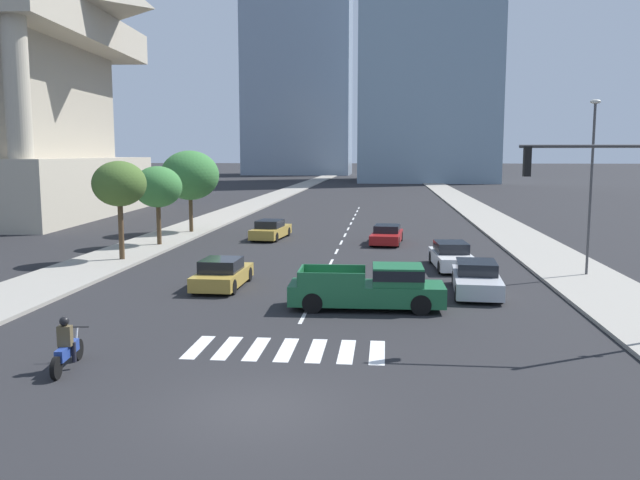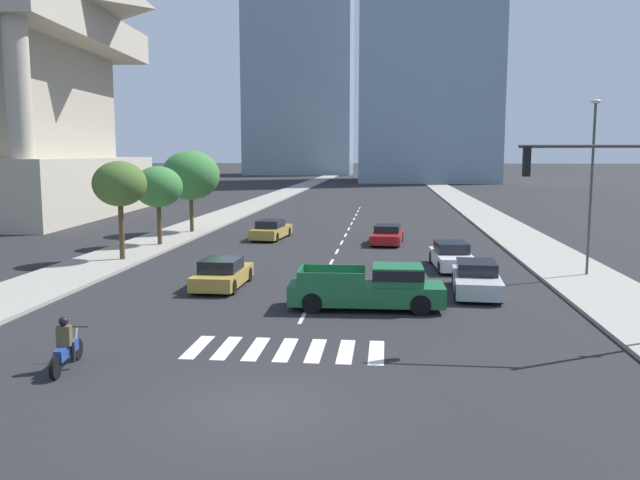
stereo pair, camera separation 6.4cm
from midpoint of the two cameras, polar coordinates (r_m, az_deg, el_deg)
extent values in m
plane|color=#232326|center=(15.63, -5.52, -14.33)|extent=(800.00, 800.00, 0.00)
cube|color=gray|center=(45.52, 17.45, -0.08)|extent=(4.00, 260.00, 0.15)
cube|color=gray|center=(47.05, -12.80, 0.31)|extent=(4.00, 260.00, 0.15)
cube|color=silver|center=(20.43, -10.50, -9.12)|extent=(0.45, 2.41, 0.01)
cube|color=silver|center=(20.20, -8.02, -9.26)|extent=(0.45, 2.41, 0.01)
cube|color=silver|center=(20.01, -5.48, -9.39)|extent=(0.45, 2.41, 0.01)
cube|color=silver|center=(19.86, -2.90, -9.50)|extent=(0.45, 2.41, 0.01)
cube|color=silver|center=(19.74, -0.28, -9.59)|extent=(0.45, 2.41, 0.01)
cube|color=silver|center=(19.67, 2.36, -9.66)|extent=(0.45, 2.41, 0.01)
cube|color=silver|center=(19.64, 5.02, -9.71)|extent=(0.45, 2.41, 0.01)
cube|color=silver|center=(23.67, -1.42, -6.69)|extent=(0.14, 2.00, 0.01)
cube|color=silver|center=(27.54, -0.36, -4.66)|extent=(0.14, 2.00, 0.01)
cube|color=silver|center=(31.44, 0.43, -3.14)|extent=(0.14, 2.00, 0.01)
cube|color=silver|center=(35.37, 1.05, -1.95)|extent=(0.14, 2.00, 0.01)
cube|color=silver|center=(39.30, 1.54, -1.00)|extent=(0.14, 2.00, 0.01)
cube|color=silver|center=(43.25, 1.94, -0.22)|extent=(0.14, 2.00, 0.01)
cube|color=silver|center=(47.21, 2.27, 0.43)|extent=(0.14, 2.00, 0.01)
cube|color=silver|center=(51.18, 2.56, 0.98)|extent=(0.14, 2.00, 0.01)
cube|color=silver|center=(55.15, 2.80, 1.45)|extent=(0.14, 2.00, 0.01)
cube|color=silver|center=(59.12, 3.01, 1.85)|extent=(0.14, 2.00, 0.01)
cube|color=silver|center=(63.10, 3.19, 2.21)|extent=(0.14, 2.00, 0.01)
cube|color=silver|center=(67.08, 3.35, 2.52)|extent=(0.14, 2.00, 0.01)
cube|color=silver|center=(71.06, 3.50, 2.80)|extent=(0.14, 2.00, 0.01)
cylinder|color=black|center=(20.06, -20.27, -8.91)|extent=(0.19, 0.61, 0.60)
cylinder|color=black|center=(18.59, -21.93, -10.28)|extent=(0.19, 0.61, 0.60)
cube|color=navy|center=(19.26, -21.10, -8.94)|extent=(0.38, 1.33, 0.32)
cylinder|color=#B2B2B7|center=(19.89, -20.40, -8.15)|extent=(0.10, 0.32, 0.67)
cylinder|color=black|center=(19.84, -20.40, -7.09)|extent=(0.70, 0.12, 0.04)
cube|color=brown|center=(19.05, -21.26, -7.77)|extent=(0.39, 0.28, 0.55)
sphere|color=black|center=(18.95, -21.32, -6.58)|extent=(0.26, 0.26, 0.26)
cylinder|color=black|center=(19.33, -21.60, -9.06)|extent=(0.13, 0.13, 0.55)
cylinder|color=black|center=(19.21, -20.58, -9.11)|extent=(0.13, 0.13, 0.55)
cube|color=#1E6038|center=(24.81, 4.12, -4.64)|extent=(5.84, 2.04, 0.75)
cube|color=#1E6038|center=(24.69, 6.83, -3.02)|extent=(1.89, 1.79, 0.70)
cube|color=black|center=(24.67, 6.83, -2.83)|extent=(1.92, 1.83, 0.39)
cube|color=#1E6038|center=(25.62, 1.29, -2.76)|extent=(2.44, 0.14, 0.55)
cube|color=#1E6038|center=(23.83, 1.04, -3.53)|extent=(2.44, 0.14, 0.55)
cube|color=#1E6038|center=(24.82, -1.64, -3.09)|extent=(0.12, 1.83, 0.55)
cylinder|color=black|center=(25.75, 8.53, -4.75)|extent=(0.77, 0.28, 0.76)
cylinder|color=black|center=(24.10, 8.81, -5.60)|extent=(0.77, 0.28, 0.76)
cylinder|color=black|center=(25.77, -0.27, -4.65)|extent=(0.77, 0.28, 0.76)
cylinder|color=black|center=(24.12, -0.61, -5.50)|extent=(0.77, 0.28, 0.76)
cube|color=silver|center=(34.12, 11.44, -1.63)|extent=(2.08, 4.72, 0.64)
cube|color=black|center=(34.25, 11.40, -0.61)|extent=(1.69, 2.18, 0.53)
cylinder|color=black|center=(32.77, 13.25, -2.34)|extent=(0.26, 0.65, 0.64)
cylinder|color=black|center=(32.49, 10.51, -2.35)|extent=(0.26, 0.65, 0.64)
cylinder|color=black|center=(35.80, 12.27, -1.49)|extent=(0.26, 0.65, 0.64)
cylinder|color=black|center=(35.55, 9.76, -1.49)|extent=(0.26, 0.65, 0.64)
cube|color=#B28E38|center=(29.08, -8.39, -3.18)|extent=(1.87, 4.37, 0.60)
cube|color=black|center=(28.78, -8.53, -2.15)|extent=(1.62, 1.98, 0.53)
cylinder|color=black|center=(30.72, -9.13, -2.88)|extent=(0.23, 0.64, 0.64)
cylinder|color=black|center=(30.32, -6.17, -2.97)|extent=(0.23, 0.64, 0.64)
cylinder|color=black|center=(27.95, -10.79, -3.96)|extent=(0.23, 0.64, 0.64)
cylinder|color=black|center=(27.50, -7.56, -4.07)|extent=(0.23, 0.64, 0.64)
cube|color=maroon|center=(42.86, 5.91, 0.28)|extent=(2.21, 4.66, 0.58)
cube|color=black|center=(43.02, 5.94, 1.00)|extent=(1.77, 2.17, 0.46)
cylinder|color=black|center=(41.30, 6.84, -0.19)|extent=(0.28, 0.66, 0.64)
cylinder|color=black|center=(41.45, 4.58, -0.13)|extent=(0.28, 0.66, 0.64)
cylinder|color=black|center=(44.33, 7.14, 0.33)|extent=(0.28, 0.66, 0.64)
cylinder|color=black|center=(44.47, 5.03, 0.38)|extent=(0.28, 0.66, 0.64)
cube|color=#B28E38|center=(45.26, -4.21, 0.72)|extent=(2.25, 4.93, 0.65)
cube|color=black|center=(44.96, -4.30, 1.42)|extent=(1.77, 2.30, 0.51)
cylinder|color=black|center=(47.04, -4.59, 0.78)|extent=(0.29, 0.66, 0.64)
cylinder|color=black|center=(46.62, -2.72, 0.73)|extent=(0.29, 0.66, 0.64)
cylinder|color=black|center=(43.96, -5.78, 0.29)|extent=(0.29, 0.66, 0.64)
cylinder|color=black|center=(43.51, -3.79, 0.24)|extent=(0.29, 0.66, 0.64)
cube|color=#B7BABF|center=(28.21, 13.50, -3.57)|extent=(2.12, 4.83, 0.66)
cube|color=black|center=(28.34, 13.50, -2.32)|extent=(1.74, 2.22, 0.51)
cylinder|color=black|center=(26.75, 15.50, -4.61)|extent=(0.26, 0.65, 0.64)
cylinder|color=black|center=(26.62, 11.94, -4.56)|extent=(0.26, 0.65, 0.64)
cylinder|color=black|center=(29.89, 14.86, -3.33)|extent=(0.26, 0.65, 0.64)
cylinder|color=black|center=(29.77, 11.68, -3.28)|extent=(0.26, 0.65, 0.64)
cylinder|color=#333335|center=(21.23, 22.79, 7.53)|extent=(4.34, 0.10, 0.10)
cube|color=black|center=(20.76, 17.61, 6.53)|extent=(0.20, 0.28, 0.90)
sphere|color=red|center=(20.76, 17.65, 7.36)|extent=(0.18, 0.18, 0.18)
sphere|color=orange|center=(20.76, 17.61, 6.53)|extent=(0.18, 0.18, 0.18)
sphere|color=green|center=(20.77, 17.58, 5.70)|extent=(0.18, 0.18, 0.18)
cylinder|color=#3F3F42|center=(33.10, 22.56, 4.00)|extent=(0.12, 0.12, 7.93)
ellipsoid|color=beige|center=(33.14, 22.91, 11.03)|extent=(0.50, 0.24, 0.20)
cylinder|color=#4C3823|center=(36.94, -16.82, 0.66)|extent=(0.28, 0.28, 2.93)
ellipsoid|color=#426028|center=(36.74, -16.98, 4.71)|extent=(2.86, 2.86, 2.43)
cylinder|color=#4C3823|center=(42.44, -13.75, 1.26)|extent=(0.28, 0.28, 2.41)
ellipsoid|color=#387538|center=(42.26, -13.85, 4.52)|extent=(3.03, 3.03, 2.57)
cylinder|color=#4C3823|center=(48.92, -11.07, 2.15)|extent=(0.28, 0.28, 2.43)
ellipsoid|color=#387538|center=(48.75, -11.15, 5.54)|extent=(4.21, 4.21, 3.58)
cylinder|color=#B2A893|center=(53.44, -24.75, 11.88)|extent=(1.80, 1.80, 10.15)
cube|color=#8C9EB2|center=(191.98, -1.80, 19.14)|extent=(29.44, 20.04, 89.17)
camera|label=1|loc=(0.03, -89.94, 0.01)|focal=36.80mm
camera|label=2|loc=(0.03, 90.06, -0.01)|focal=36.80mm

